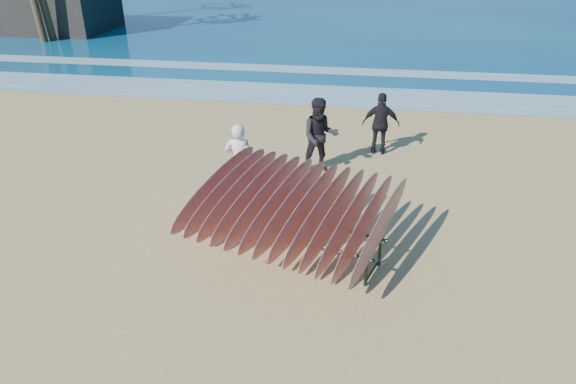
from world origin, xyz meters
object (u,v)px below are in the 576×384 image
(person_white, at_px, (239,161))
(person_dark_a, at_px, (320,136))
(person_dark_b, at_px, (381,124))
(surfboard_rack, at_px, (292,206))

(person_white, height_order, person_dark_a, person_dark_a)
(person_dark_a, bearing_deg, person_dark_b, 31.58)
(person_dark_a, bearing_deg, person_white, -147.61)
(surfboard_rack, xyz_separation_m, person_dark_a, (0.12, 3.41, -0.02))
(person_white, xyz_separation_m, person_dark_a, (1.50, 1.51, 0.07))
(person_white, distance_m, person_dark_b, 4.05)
(surfboard_rack, bearing_deg, person_white, 144.78)
(surfboard_rack, bearing_deg, person_dark_a, 106.65)
(person_white, bearing_deg, person_dark_b, -138.13)
(person_dark_b, bearing_deg, person_dark_a, 44.80)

